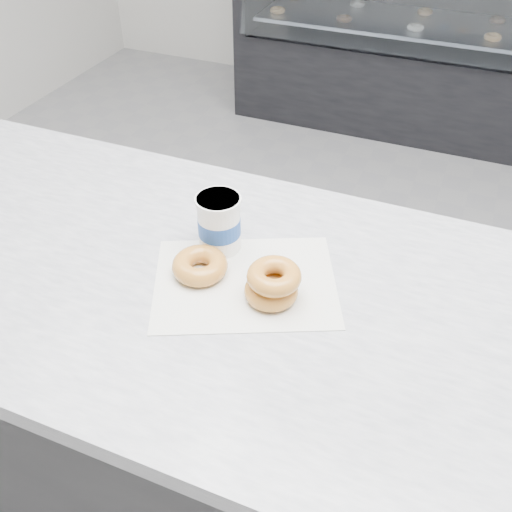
{
  "coord_description": "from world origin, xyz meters",
  "views": [
    {
      "loc": [
        0.2,
        -1.31,
        1.63
      ],
      "look_at": [
        -0.11,
        -0.55,
        0.94
      ],
      "focal_mm": 40.0,
      "sensor_mm": 36.0,
      "label": 1
    }
  ],
  "objects": [
    {
      "name": "counter",
      "position": [
        0.0,
        -0.6,
        0.45
      ],
      "size": [
        3.06,
        0.76,
        0.9
      ],
      "color": "#333335",
      "rests_on": "ground"
    },
    {
      "name": "wax_paper",
      "position": [
        -0.12,
        -0.58,
        0.9
      ],
      "size": [
        0.42,
        0.38,
        0.0
      ],
      "primitive_type": "cube",
      "rotation": [
        0.0,
        0.0,
        0.43
      ],
      "color": "silver",
      "rests_on": "counter"
    },
    {
      "name": "ground",
      "position": [
        0.0,
        0.0,
        0.0
      ],
      "size": [
        5.0,
        5.0,
        0.0
      ],
      "primitive_type": "plane",
      "color": "gray",
      "rests_on": "ground"
    },
    {
      "name": "donut_stack",
      "position": [
        -0.06,
        -0.6,
        0.94
      ],
      "size": [
        0.14,
        0.14,
        0.07
      ],
      "color": "gold",
      "rests_on": "wax_paper"
    },
    {
      "name": "coffee_cup",
      "position": [
        -0.21,
        -0.5,
        0.96
      ],
      "size": [
        0.09,
        0.09,
        0.12
      ],
      "rotation": [
        0.0,
        0.0,
        0.01
      ],
      "color": "white",
      "rests_on": "counter"
    },
    {
      "name": "donut_single",
      "position": [
        -0.21,
        -0.59,
        0.92
      ],
      "size": [
        0.11,
        0.11,
        0.04
      ],
      "primitive_type": "torus",
      "rotation": [
        0.0,
        0.0,
        0.06
      ],
      "color": "gold",
      "rests_on": "wax_paper"
    },
    {
      "name": "display_case",
      "position": [
        0.0,
        2.12,
        0.49
      ],
      "size": [
        2.4,
        0.74,
        1.25
      ],
      "color": "black",
      "rests_on": "ground"
    }
  ]
}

